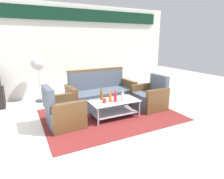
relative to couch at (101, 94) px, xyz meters
The scene contains 13 objects.
ground_plane 1.51m from the couch, 92.86° to the right, with size 14.00×14.00×0.00m, color silver.
wall_back 1.96m from the couch, 92.66° to the left, with size 6.52×0.19×2.80m.
rug 0.79m from the couch, 96.44° to the right, with size 3.06×2.24×0.01m, color maroon.
couch is the anchor object (origin of this frame).
armchair_left 1.45m from the couch, 145.92° to the right, with size 0.74×0.80×0.85m.
armchair_right 1.30m from the couch, 36.90° to the right, with size 0.71×0.77×0.85m.
coffee_table 0.90m from the couch, 94.38° to the right, with size 1.10×0.60×0.40m.
bottle_orange 0.97m from the couch, 101.55° to the right, with size 0.06×0.06×0.25m.
bottle_red 1.00m from the couch, 95.17° to the right, with size 0.07×0.07×0.27m.
bottle_clear 1.03m from the couch, 85.65° to the right, with size 0.07×0.07×0.24m.
bottle_brown 0.81m from the couch, 113.00° to the right, with size 0.06×0.06×0.29m.
cup 1.02m from the couch, 109.54° to the right, with size 0.08×0.08×0.10m, color red.
pedestal_fan 1.94m from the couch, 141.46° to the left, with size 0.36×0.36×1.27m.
Camera 1 is at (-1.87, -3.00, 1.73)m, focal length 30.24 mm.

